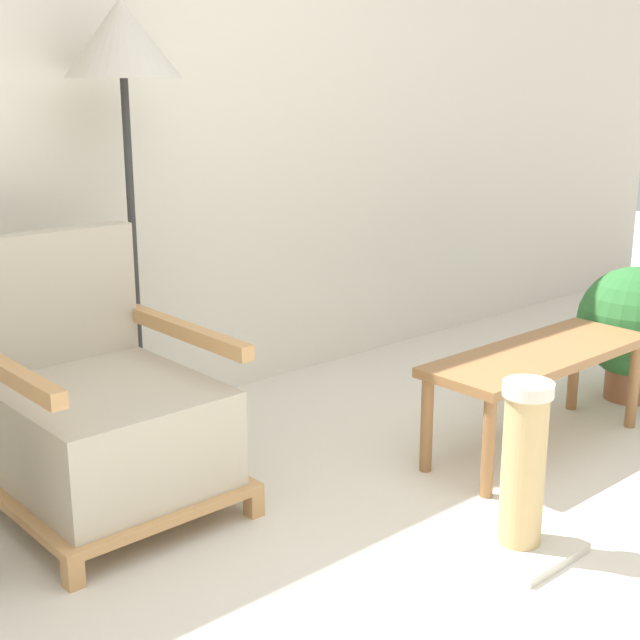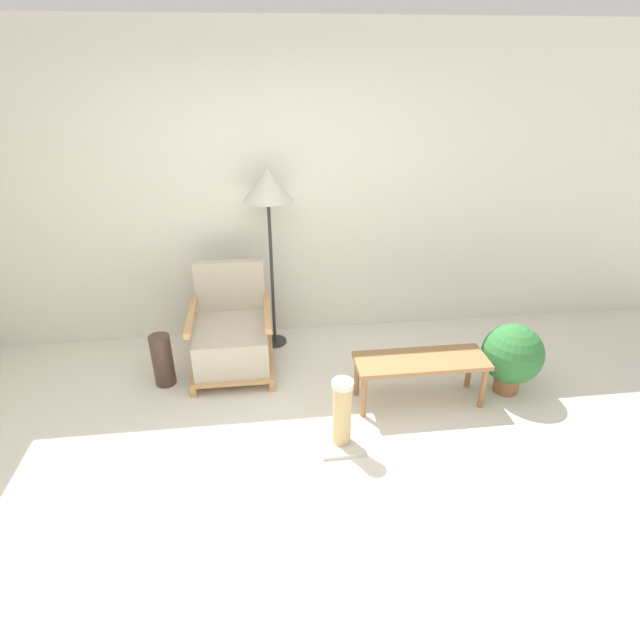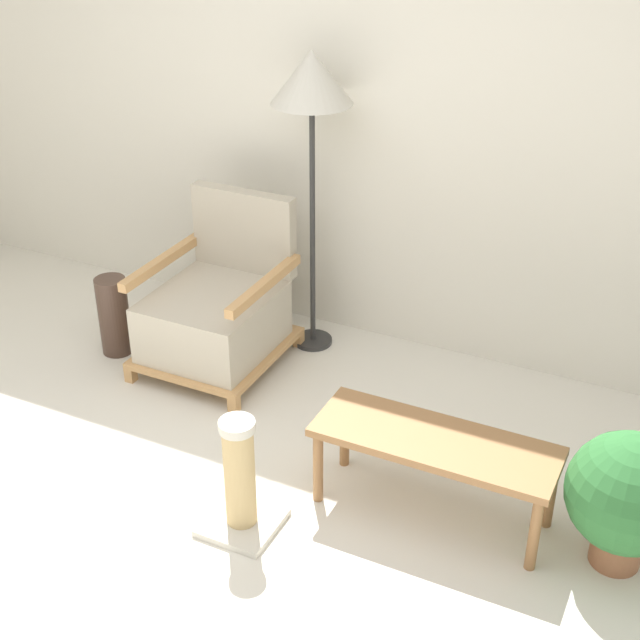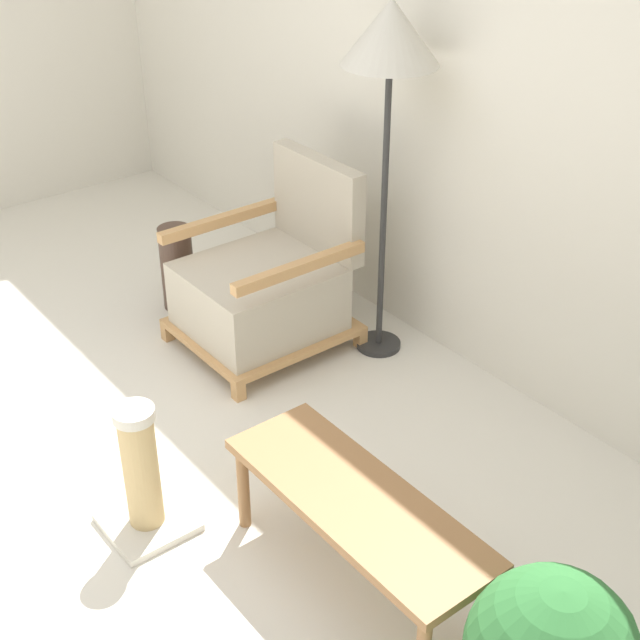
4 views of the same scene
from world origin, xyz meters
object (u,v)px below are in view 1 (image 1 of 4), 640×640
armchair (102,418)px  potted_plant (633,325)px  scratching_post (522,483)px  floor_lamp (122,55)px  coffee_table (539,364)px

armchair → potted_plant: armchair is taller
armchair → scratching_post: (0.77, -1.08, -0.09)m
armchair → floor_lamp: floor_lamp is taller
armchair → scratching_post: bearing=-54.6°
armchair → floor_lamp: (0.37, 0.39, 1.13)m
armchair → potted_plant: bearing=-15.6°
floor_lamp → scratching_post: floor_lamp is taller
potted_plant → scratching_post: size_ratio=1.11×
potted_plant → scratching_post: 1.51m
scratching_post → floor_lamp: bearing=105.2°
potted_plant → floor_lamp: bearing=151.3°
armchair → scratching_post: armchair is taller
floor_lamp → coffee_table: bearing=-44.3°
coffee_table → armchair: bearing=155.5°
scratching_post → coffee_table: bearing=32.0°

